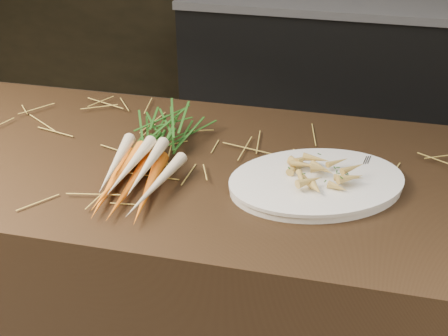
{
  "coord_description": "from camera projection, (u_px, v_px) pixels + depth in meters",
  "views": [
    {
      "loc": [
        0.26,
        -0.84,
        1.63
      ],
      "look_at": [
        0.03,
        0.2,
        0.96
      ],
      "focal_mm": 45.0,
      "sensor_mm": 36.0,
      "label": 1
    }
  ],
  "objects": [
    {
      "name": "serving_fork",
      "position": [
        379.0,
        178.0,
        1.29
      ],
      "size": [
        0.04,
        0.15,
        0.0
      ],
      "primitive_type": "cube",
      "rotation": [
        0.0,
        0.0,
        -0.19
      ],
      "color": "silver",
      "rests_on": "serving_platter"
    },
    {
      "name": "root_veg_bunch",
      "position": [
        151.0,
        145.0,
        1.37
      ],
      "size": [
        0.19,
        0.5,
        0.09
      ],
      "rotation": [
        0.0,
        0.0,
        -0.0
      ],
      "color": "orange",
      "rests_on": "main_counter"
    },
    {
      "name": "straw_bedding",
      "position": [
        220.0,
        164.0,
        1.37
      ],
      "size": [
        1.4,
        0.6,
        0.02
      ],
      "primitive_type": null,
      "color": "#A6892F",
      "rests_on": "main_counter"
    },
    {
      "name": "serving_platter",
      "position": [
        316.0,
        184.0,
        1.29
      ],
      "size": [
        0.47,
        0.4,
        0.02
      ],
      "primitive_type": null,
      "rotation": [
        0.0,
        0.0,
        0.38
      ],
      "color": "white",
      "rests_on": "main_counter"
    },
    {
      "name": "main_counter",
      "position": [
        221.0,
        299.0,
        1.61
      ],
      "size": [
        2.4,
        0.7,
        0.9
      ],
      "primitive_type": "cube",
      "color": "black",
      "rests_on": "ground"
    },
    {
      "name": "back_counter",
      "position": [
        348.0,
        72.0,
        3.13
      ],
      "size": [
        1.82,
        0.62,
        0.84
      ],
      "color": "black",
      "rests_on": "ground"
    },
    {
      "name": "roasted_veg_heap",
      "position": [
        318.0,
        172.0,
        1.27
      ],
      "size": [
        0.24,
        0.21,
        0.04
      ],
      "primitive_type": null,
      "rotation": [
        0.0,
        0.0,
        0.38
      ],
      "color": "tan",
      "rests_on": "serving_platter"
    }
  ]
}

